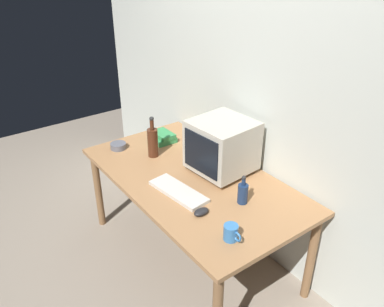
{
  "coord_description": "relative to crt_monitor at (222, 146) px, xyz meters",
  "views": [
    {
      "loc": [
        1.83,
        -1.34,
        2.12
      ],
      "look_at": [
        0.0,
        0.0,
        0.88
      ],
      "focal_mm": 36.78,
      "sensor_mm": 36.0,
      "label": 1
    }
  ],
  "objects": [
    {
      "name": "ground_plane",
      "position": [
        -0.05,
        -0.21,
        -0.9
      ],
      "size": [
        6.0,
        6.0,
        0.0
      ],
      "primitive_type": "plane",
      "color": "gray"
    },
    {
      "name": "back_wall",
      "position": [
        -0.05,
        0.3,
        0.35
      ],
      "size": [
        4.0,
        0.08,
        2.5
      ],
      "primitive_type": "cube",
      "color": "beige",
      "rests_on": "ground"
    },
    {
      "name": "desk",
      "position": [
        -0.05,
        -0.21,
        -0.26
      ],
      "size": [
        1.64,
        0.89,
        0.7
      ],
      "color": "#9E7047",
      "rests_on": "ground"
    },
    {
      "name": "crt_monitor",
      "position": [
        0.0,
        0.0,
        0.0
      ],
      "size": [
        0.41,
        0.41,
        0.37
      ],
      "color": "#B2AD9E",
      "rests_on": "desk"
    },
    {
      "name": "keyboard",
      "position": [
        0.05,
        -0.4,
        -0.18
      ],
      "size": [
        0.44,
        0.2,
        0.02
      ],
      "primitive_type": "cube",
      "rotation": [
        0.0,
        0.0,
        0.12
      ],
      "color": "beige",
      "rests_on": "desk"
    },
    {
      "name": "computer_mouse",
      "position": [
        0.31,
        -0.41,
        -0.17
      ],
      "size": [
        0.06,
        0.1,
        0.04
      ],
      "primitive_type": "ellipsoid",
      "rotation": [
        0.0,
        0.0,
        0.05
      ],
      "color": "black",
      "rests_on": "desk"
    },
    {
      "name": "bottle_tall",
      "position": [
        -0.46,
        -0.27,
        -0.07
      ],
      "size": [
        0.08,
        0.08,
        0.32
      ],
      "color": "#472314",
      "rests_on": "desk"
    },
    {
      "name": "bottle_short",
      "position": [
        0.37,
        -0.14,
        -0.12
      ],
      "size": [
        0.06,
        0.06,
        0.19
      ],
      "color": "navy",
      "rests_on": "desk"
    },
    {
      "name": "book_stack",
      "position": [
        -0.63,
        -0.08,
        -0.16
      ],
      "size": [
        0.19,
        0.17,
        0.07
      ],
      "color": "#33894C",
      "rests_on": "desk"
    },
    {
      "name": "mug",
      "position": [
        0.58,
        -0.42,
        -0.15
      ],
      "size": [
        0.12,
        0.08,
        0.09
      ],
      "color": "#3370B2",
      "rests_on": "desk"
    },
    {
      "name": "cd_spindle",
      "position": [
        -0.72,
        -0.43,
        -0.17
      ],
      "size": [
        0.12,
        0.12,
        0.04
      ],
      "primitive_type": "cylinder",
      "color": "#595B66",
      "rests_on": "desk"
    },
    {
      "name": "metal_canister",
      "position": [
        -0.35,
        0.01,
        -0.12
      ],
      "size": [
        0.09,
        0.09,
        0.15
      ],
      "primitive_type": "cylinder",
      "color": "#B7B2A8",
      "rests_on": "desk"
    }
  ]
}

